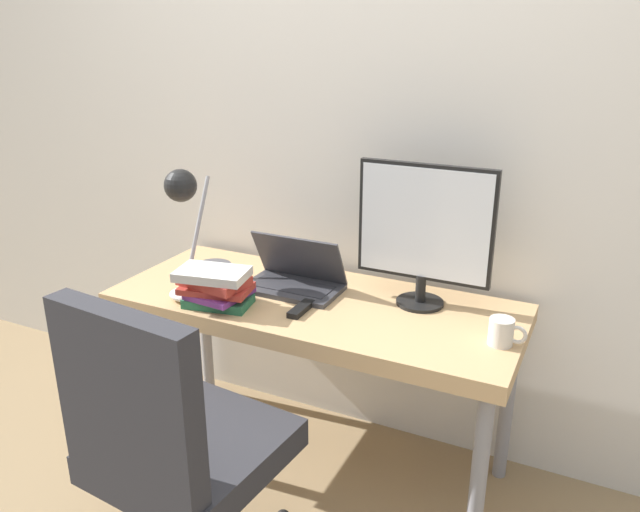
% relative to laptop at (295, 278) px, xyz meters
% --- Properties ---
extents(ground_plane, '(12.00, 12.00, 0.00)m').
position_rel_laptop_xyz_m(ground_plane, '(0.11, -0.35, -0.75)').
color(ground_plane, '#937A56').
extents(wall_back, '(8.00, 0.05, 2.60)m').
position_rel_laptop_xyz_m(wall_back, '(0.11, 0.31, 0.55)').
color(wall_back, silver).
rests_on(wall_back, ground_plane).
extents(desk, '(1.46, 0.60, 0.70)m').
position_rel_laptop_xyz_m(desk, '(0.11, -0.05, -0.11)').
color(desk, tan).
rests_on(desk, ground_plane).
extents(laptop, '(0.35, 0.21, 0.20)m').
position_rel_laptop_xyz_m(laptop, '(0.00, 0.00, 0.00)').
color(laptop, '#38383D').
rests_on(laptop, desk).
extents(monitor, '(0.47, 0.17, 0.50)m').
position_rel_laptop_xyz_m(monitor, '(0.46, 0.08, 0.23)').
color(monitor, black).
rests_on(monitor, desk).
extents(desk_lamp, '(0.14, 0.30, 0.44)m').
position_rel_laptop_xyz_m(desk_lamp, '(-0.40, -0.09, 0.27)').
color(desk_lamp, '#4C4C51').
rests_on(desk_lamp, desk).
extents(office_chair, '(0.63, 0.65, 0.99)m').
position_rel_laptop_xyz_m(office_chair, '(0.02, -0.77, -0.20)').
color(office_chair, black).
rests_on(office_chair, ground_plane).
extents(book_stack, '(0.27, 0.22, 0.14)m').
position_rel_laptop_xyz_m(book_stack, '(-0.18, -0.25, 0.03)').
color(book_stack, '#286B47').
rests_on(book_stack, desk).
extents(tv_remote, '(0.04, 0.14, 0.02)m').
position_rel_laptop_xyz_m(tv_remote, '(0.11, -0.17, -0.03)').
color(tv_remote, black).
rests_on(tv_remote, desk).
extents(mug, '(0.12, 0.08, 0.09)m').
position_rel_laptop_xyz_m(mug, '(0.77, -0.11, -0.00)').
color(mug, silver).
rests_on(mug, desk).
extents(game_controller, '(0.13, 0.11, 0.04)m').
position_rel_laptop_xyz_m(game_controller, '(-0.30, -0.26, -0.02)').
color(game_controller, white).
rests_on(game_controller, desk).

